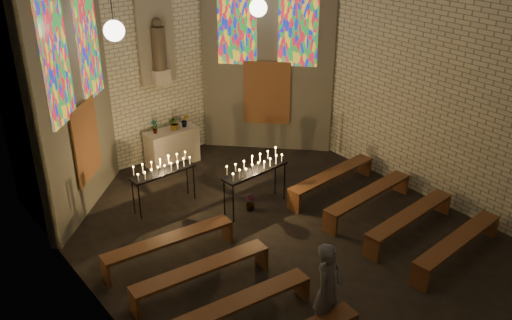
{
  "coord_description": "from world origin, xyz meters",
  "views": [
    {
      "loc": [
        -6.82,
        -6.99,
        7.02
      ],
      "look_at": [
        -0.29,
        1.38,
        1.78
      ],
      "focal_mm": 40.0,
      "sensor_mm": 36.0,
      "label": 1
    }
  ],
  "objects_px": {
    "votive_stand_right": "(255,167)",
    "altar": "(172,147)",
    "visitor": "(328,290)",
    "votive_stand_left": "(163,169)",
    "aisle_flower_pot": "(250,203)"
  },
  "relations": [
    {
      "from": "altar",
      "to": "votive_stand_left",
      "type": "distance_m",
      "value": 2.32
    },
    {
      "from": "altar",
      "to": "visitor",
      "type": "xyz_separation_m",
      "value": [
        -1.22,
        -7.22,
        0.38
      ]
    },
    {
      "from": "aisle_flower_pot",
      "to": "votive_stand_right",
      "type": "height_order",
      "value": "votive_stand_right"
    },
    {
      "from": "altar",
      "to": "aisle_flower_pot",
      "type": "relative_size",
      "value": 3.67
    },
    {
      "from": "votive_stand_right",
      "to": "altar",
      "type": "bearing_deg",
      "value": 92.13
    },
    {
      "from": "altar",
      "to": "votive_stand_left",
      "type": "relative_size",
      "value": 0.88
    },
    {
      "from": "aisle_flower_pot",
      "to": "visitor",
      "type": "bearing_deg",
      "value": -109.36
    },
    {
      "from": "votive_stand_right",
      "to": "visitor",
      "type": "xyz_separation_m",
      "value": [
        -1.56,
        -3.99,
        -0.2
      ]
    },
    {
      "from": "altar",
      "to": "votive_stand_right",
      "type": "xyz_separation_m",
      "value": [
        0.34,
        -3.23,
        0.58
      ]
    },
    {
      "from": "altar",
      "to": "visitor",
      "type": "bearing_deg",
      "value": -99.6
    },
    {
      "from": "altar",
      "to": "votive_stand_left",
      "type": "xyz_separation_m",
      "value": [
        -1.3,
        -1.85,
        0.49
      ]
    },
    {
      "from": "altar",
      "to": "aisle_flower_pot",
      "type": "xyz_separation_m",
      "value": [
        0.18,
        -3.24,
        -0.31
      ]
    },
    {
      "from": "altar",
      "to": "votive_stand_right",
      "type": "relative_size",
      "value": 0.81
    },
    {
      "from": "altar",
      "to": "visitor",
      "type": "relative_size",
      "value": 0.8
    },
    {
      "from": "votive_stand_right",
      "to": "votive_stand_left",
      "type": "bearing_deg",
      "value": 136.12
    }
  ]
}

